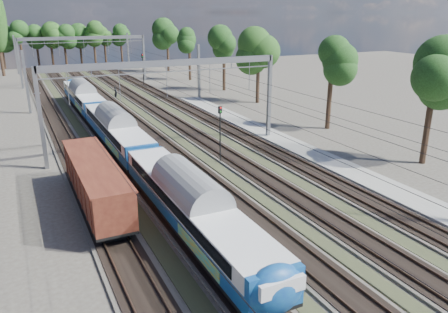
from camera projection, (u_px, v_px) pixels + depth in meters
name	position (u px, v px, depth m)	size (l,w,h in m)	color
track_bed	(131.00, 119.00, 56.48)	(21.00, 130.00, 0.34)	#47423A
platform	(329.00, 162.00, 40.13)	(3.00, 70.00, 0.30)	gray
catenary	(116.00, 64.00, 61.20)	(25.65, 130.00, 9.00)	gray
tree_belt	(103.00, 36.00, 98.74)	(40.11, 100.56, 11.52)	black
emu_train	(116.00, 126.00, 43.45)	(2.87, 60.67, 4.19)	black
freight_boxcar	(95.00, 181.00, 30.44)	(2.68, 12.96, 3.34)	black
worker	(116.00, 93.00, 70.23)	(0.70, 0.46, 1.91)	black
signal_near	(220.00, 127.00, 39.44)	(0.38, 0.35, 5.30)	black
signal_far	(143.00, 66.00, 81.55)	(0.41, 0.38, 5.95)	black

